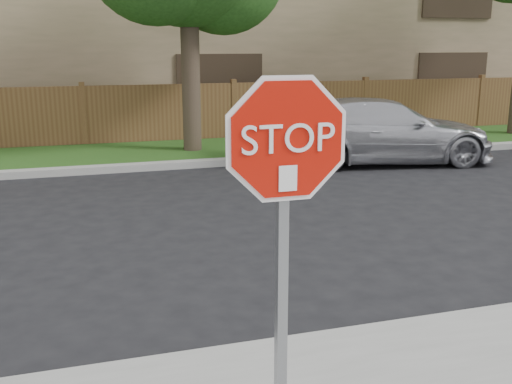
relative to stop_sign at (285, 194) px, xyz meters
name	(u,v)px	position (x,y,z in m)	size (l,w,h in m)	color
ground	(122,371)	(-0.91, 1.48, -1.83)	(90.00, 90.00, 0.00)	black
far_curb	(90,170)	(-0.91, 9.63, -1.75)	(70.00, 0.30, 0.15)	gray
grass_strip	(88,157)	(-0.91, 11.28, -1.77)	(70.00, 3.00, 0.12)	#1E4714
fence	(84,117)	(-0.91, 12.88, -1.03)	(70.00, 0.12, 1.60)	brown
apartment_building	(74,16)	(-0.91, 18.48, 1.70)	(35.20, 9.20, 7.20)	#887654
stop_sign	(285,194)	(0.00, 0.00, 0.00)	(1.01, 0.13, 2.55)	gray
sedan_right	(381,131)	(5.52, 8.93, -1.10)	(2.05, 5.03, 1.46)	#B9BAC1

